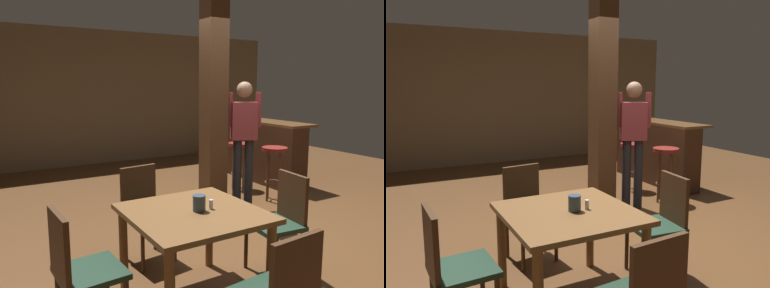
# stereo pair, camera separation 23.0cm
# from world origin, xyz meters

# --- Properties ---
(ground_plane) EXTENTS (10.80, 10.80, 0.00)m
(ground_plane) POSITION_xyz_m (0.00, 0.00, 0.00)
(ground_plane) COLOR brown
(wall_back) EXTENTS (8.00, 0.10, 2.80)m
(wall_back) POSITION_xyz_m (0.00, 4.50, 1.40)
(wall_back) COLOR #756047
(wall_back) RESTS_ON ground_plane
(pillar) EXTENTS (0.28, 0.28, 2.80)m
(pillar) POSITION_xyz_m (0.18, 0.75, 1.40)
(pillar) COLOR #4C301C
(pillar) RESTS_ON ground_plane
(dining_table) EXTENTS (0.97, 0.97, 0.73)m
(dining_table) POSITION_xyz_m (-1.16, -0.99, 0.62)
(dining_table) COLOR brown
(dining_table) RESTS_ON ground_plane
(chair_north) EXTENTS (0.47, 0.47, 0.89)m
(chair_north) POSITION_xyz_m (-1.19, -0.13, 0.51)
(chair_north) COLOR #1E3828
(chair_north) RESTS_ON ground_plane
(chair_west) EXTENTS (0.45, 0.45, 0.89)m
(chair_west) POSITION_xyz_m (-2.03, -1.00, 0.51)
(chair_west) COLOR #1E3828
(chair_west) RESTS_ON ground_plane
(chair_east) EXTENTS (0.46, 0.46, 0.89)m
(chair_east) POSITION_xyz_m (-0.24, -0.98, 0.51)
(chair_east) COLOR #1E3828
(chair_east) RESTS_ON ground_plane
(napkin_cup) EXTENTS (0.10, 0.10, 0.12)m
(napkin_cup) POSITION_xyz_m (-1.12, -1.02, 0.80)
(napkin_cup) COLOR #33475B
(napkin_cup) RESTS_ON dining_table
(salt_shaker) EXTENTS (0.03, 0.03, 0.07)m
(salt_shaker) POSITION_xyz_m (-1.02, -1.03, 0.77)
(salt_shaker) COLOR silver
(salt_shaker) RESTS_ON dining_table
(standing_person) EXTENTS (0.45, 0.33, 1.72)m
(standing_person) POSITION_xyz_m (0.58, 0.62, 1.00)
(standing_person) COLOR maroon
(standing_person) RESTS_ON ground_plane
(bar_counter) EXTENTS (0.56, 1.81, 1.06)m
(bar_counter) POSITION_xyz_m (1.75, 1.60, 0.54)
(bar_counter) COLOR brown
(bar_counter) RESTS_ON ground_plane
(bar_stool_near) EXTENTS (0.37, 0.37, 0.79)m
(bar_stool_near) POSITION_xyz_m (1.17, 0.64, 0.60)
(bar_stool_near) COLOR maroon
(bar_stool_near) RESTS_ON ground_plane
(bar_stool_mid) EXTENTS (0.36, 0.36, 0.75)m
(bar_stool_mid) POSITION_xyz_m (1.11, 1.39, 0.57)
(bar_stool_mid) COLOR maroon
(bar_stool_mid) RESTS_ON ground_plane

